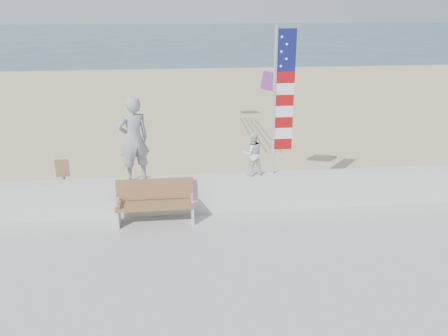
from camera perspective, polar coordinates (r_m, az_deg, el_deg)
The scene contains 9 objects.
ground at distance 10.10m, azimuth 0.02°, elevation -10.70°, with size 220.00×220.00×0.00m, color #2D4B5B.
sand at distance 18.41m, azimuth -3.15°, elevation 3.54°, with size 90.00×40.00×0.08m, color #CABB87.
seawall at distance 11.61m, azimuth -1.09°, elevation -3.06°, with size 30.00×0.35×0.90m, color silver.
adult at distance 11.13m, azimuth -10.81°, elevation 3.43°, with size 0.72×0.47×1.98m, color gray.
child at distance 11.39m, azimuth 3.44°, elevation 1.73°, with size 0.52×0.41×1.07m, color white.
bench at distance 11.13m, azimuth -8.27°, elevation -3.96°, with size 1.80×0.57×1.00m.
flag at distance 11.17m, azimuth 6.74°, elevation 8.57°, with size 0.50×0.08×3.50m.
parafoil_kite at distance 12.61m, azimuth 6.54°, elevation 10.11°, with size 0.91×0.31×0.61m.
sign at distance 12.02m, azimuth -18.68°, elevation -1.72°, with size 0.32×0.07×1.46m.
Camera 1 is at (-0.99, -8.68, 5.07)m, focal length 38.00 mm.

